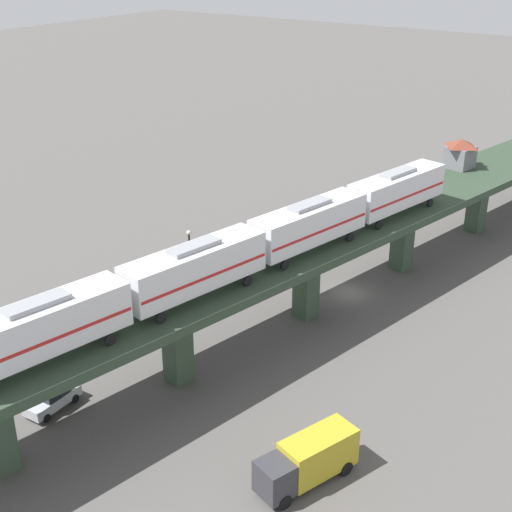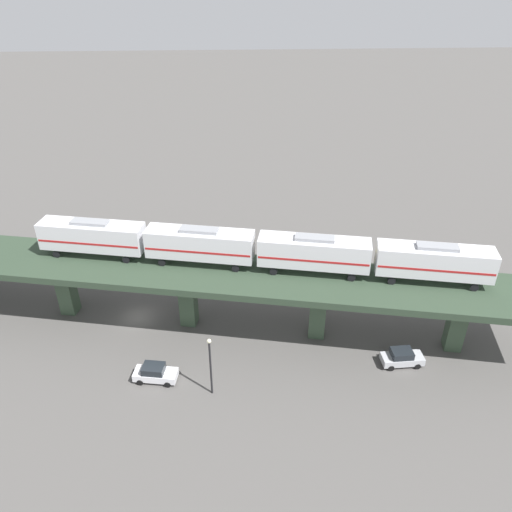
# 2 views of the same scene
# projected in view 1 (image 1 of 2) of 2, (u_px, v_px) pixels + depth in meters

# --- Properties ---
(ground_plane) EXTENTS (400.00, 400.00, 0.00)m
(ground_plane) POSITION_uv_depth(u_px,v_px,m) (349.00, 293.00, 70.89)
(ground_plane) COLOR #514F4C
(elevated_viaduct) EXTENTS (26.54, 91.83, 7.57)m
(elevated_viaduct) POSITION_uv_depth(u_px,v_px,m) (354.00, 232.00, 68.28)
(elevated_viaduct) COLOR #2C3D2C
(elevated_viaduct) RESTS_ON ground
(subway_train) EXTENTS (12.65, 49.36, 4.45)m
(subway_train) POSITION_uv_depth(u_px,v_px,m) (256.00, 244.00, 56.75)
(subway_train) COLOR silver
(subway_train) RESTS_ON elevated_viaduct
(signal_hut) EXTENTS (3.80, 3.80, 3.40)m
(signal_hut) POSITION_uv_depth(u_px,v_px,m) (460.00, 153.00, 82.67)
(signal_hut) COLOR slate
(signal_hut) RESTS_ON elevated_viaduct
(street_car_white) EXTENTS (2.49, 4.63, 1.89)m
(street_car_white) POSITION_uv_depth(u_px,v_px,m) (243.00, 271.00, 73.39)
(street_car_white) COLOR silver
(street_car_white) RESTS_ON ground
(street_car_silver) EXTENTS (2.09, 4.47, 1.89)m
(street_car_silver) POSITION_uv_depth(u_px,v_px,m) (52.00, 397.00, 53.51)
(street_car_silver) COLOR #B7BABF
(street_car_silver) RESTS_ON ground
(delivery_truck) EXTENTS (4.44, 7.54, 3.20)m
(delivery_truck) POSITION_uv_depth(u_px,v_px,m) (308.00, 459.00, 46.02)
(delivery_truck) COLOR #333338
(delivery_truck) RESTS_ON ground
(street_lamp) EXTENTS (0.44, 0.44, 6.94)m
(street_lamp) POSITION_uv_depth(u_px,v_px,m) (190.00, 257.00, 68.78)
(street_lamp) COLOR black
(street_lamp) RESTS_ON ground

